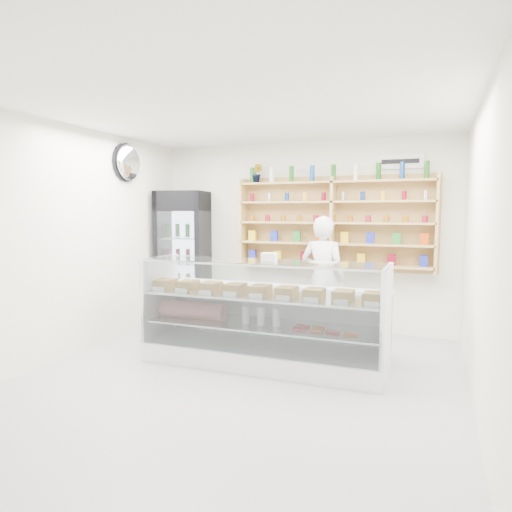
% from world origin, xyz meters
% --- Properties ---
extents(room, '(5.00, 5.00, 5.00)m').
position_xyz_m(room, '(0.00, 0.00, 1.40)').
color(room, '#AAA9AE').
rests_on(room, ground).
extents(display_counter, '(2.78, 0.83, 1.21)m').
position_xyz_m(display_counter, '(0.08, 0.59, 0.34)').
color(display_counter, white).
rests_on(display_counter, floor).
extents(shop_worker, '(0.67, 0.48, 1.71)m').
position_xyz_m(shop_worker, '(0.47, 1.88, 0.85)').
color(shop_worker, silver).
rests_on(shop_worker, floor).
extents(drinks_cooler, '(0.87, 0.85, 2.08)m').
position_xyz_m(drinks_cooler, '(-1.85, 2.13, 1.04)').
color(drinks_cooler, black).
rests_on(drinks_cooler, floor).
extents(wall_shelving, '(2.84, 0.28, 1.33)m').
position_xyz_m(wall_shelving, '(0.50, 2.34, 1.59)').
color(wall_shelving, tan).
rests_on(wall_shelving, back_wall).
extents(potted_plant, '(0.16, 0.13, 0.29)m').
position_xyz_m(potted_plant, '(-0.67, 2.34, 2.34)').
color(potted_plant, '#1E6626').
rests_on(potted_plant, wall_shelving).
extents(security_mirror, '(0.15, 0.50, 0.50)m').
position_xyz_m(security_mirror, '(-2.17, 1.20, 2.45)').
color(security_mirror, silver).
rests_on(security_mirror, left_wall).
extents(wall_sign, '(0.62, 0.03, 0.20)m').
position_xyz_m(wall_sign, '(1.40, 2.47, 2.45)').
color(wall_sign, white).
rests_on(wall_sign, back_wall).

